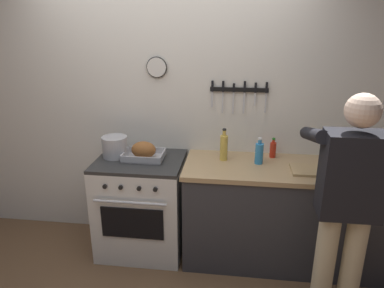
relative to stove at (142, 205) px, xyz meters
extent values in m
cube|color=white|center=(0.22, 0.36, 0.85)|extent=(6.00, 0.10, 2.60)
cube|color=black|center=(0.84, 0.30, 1.03)|extent=(0.51, 0.02, 0.04)
cube|color=silver|center=(0.61, 0.29, 0.94)|extent=(0.02, 0.00, 0.14)
cube|color=black|center=(0.61, 0.29, 1.06)|extent=(0.02, 0.02, 0.10)
cube|color=silver|center=(0.70, 0.29, 0.91)|extent=(0.01, 0.00, 0.19)
cube|color=black|center=(0.70, 0.29, 1.06)|extent=(0.02, 0.02, 0.09)
cube|color=silver|center=(0.79, 0.29, 0.91)|extent=(0.01, 0.00, 0.19)
cube|color=black|center=(0.79, 0.29, 1.05)|extent=(0.02, 0.02, 0.08)
cube|color=silver|center=(0.89, 0.29, 0.91)|extent=(0.02, 0.00, 0.19)
cube|color=black|center=(0.89, 0.29, 1.06)|extent=(0.02, 0.02, 0.10)
cube|color=silver|center=(0.98, 0.29, 0.95)|extent=(0.02, 0.00, 0.12)
cube|color=black|center=(0.98, 0.29, 1.05)|extent=(0.02, 0.02, 0.09)
cube|color=silver|center=(1.07, 0.29, 0.92)|extent=(0.01, 0.00, 0.18)
cube|color=black|center=(1.07, 0.29, 1.05)|extent=(0.02, 0.02, 0.09)
cylinder|color=white|center=(0.11, 0.29, 1.21)|extent=(0.17, 0.02, 0.17)
torus|color=black|center=(0.11, 0.29, 1.21)|extent=(0.18, 0.02, 0.18)
cube|color=#38383D|center=(1.42, 0.00, -0.02)|extent=(2.00, 0.62, 0.86)
cube|color=tan|center=(1.42, 0.00, 0.43)|extent=(2.03, 0.65, 0.04)
cube|color=white|center=(0.00, 0.00, -0.02)|extent=(0.76, 0.62, 0.87)
cube|color=black|center=(0.00, -0.31, 0.00)|extent=(0.53, 0.01, 0.28)
cube|color=#2D2D2D|center=(0.00, 0.00, 0.43)|extent=(0.76, 0.62, 0.03)
cylinder|color=black|center=(-0.21, -0.32, 0.33)|extent=(0.04, 0.02, 0.04)
cylinder|color=black|center=(-0.08, -0.32, 0.33)|extent=(0.04, 0.02, 0.04)
cylinder|color=black|center=(0.08, -0.32, 0.33)|extent=(0.04, 0.02, 0.04)
cylinder|color=black|center=(0.21, -0.32, 0.33)|extent=(0.04, 0.02, 0.04)
cylinder|color=silver|center=(0.00, -0.34, 0.21)|extent=(0.61, 0.02, 0.02)
cylinder|color=#C6B793|center=(1.47, -0.67, -0.02)|extent=(0.14, 0.14, 0.86)
cylinder|color=#C6B793|center=(1.65, -0.67, -0.02)|extent=(0.14, 0.14, 0.86)
cube|color=black|center=(1.56, -0.67, 0.69)|extent=(0.38, 0.22, 0.56)
sphere|color=beige|center=(1.56, -0.67, 1.10)|extent=(0.21, 0.21, 0.21)
cylinder|color=black|center=(1.35, -0.43, 0.87)|extent=(0.09, 0.55, 0.22)
cylinder|color=black|center=(1.77, -0.43, 0.87)|extent=(0.09, 0.55, 0.22)
cube|color=#B7B7BC|center=(0.04, 0.02, 0.46)|extent=(0.34, 0.25, 0.01)
cube|color=#B7B7BC|center=(0.04, -0.11, 0.49)|extent=(0.34, 0.01, 0.05)
cube|color=#B7B7BC|center=(0.04, 0.14, 0.49)|extent=(0.34, 0.01, 0.05)
cube|color=#B7B7BC|center=(-0.13, 0.02, 0.49)|extent=(0.01, 0.25, 0.05)
cube|color=#B7B7BC|center=(0.21, 0.02, 0.49)|extent=(0.01, 0.25, 0.05)
ellipsoid|color=#935628|center=(0.04, 0.02, 0.54)|extent=(0.22, 0.16, 0.15)
cylinder|color=#B7B7BC|center=(-0.23, 0.05, 0.54)|extent=(0.22, 0.22, 0.18)
cube|color=tan|center=(1.46, -0.08, 0.46)|extent=(0.36, 0.24, 0.02)
cylinder|color=#338CCC|center=(1.03, 0.04, 0.54)|extent=(0.07, 0.07, 0.18)
cylinder|color=#338CCC|center=(1.03, 0.04, 0.64)|extent=(0.03, 0.03, 0.04)
cylinder|color=white|center=(1.03, 0.04, 0.67)|extent=(0.03, 0.03, 0.01)
cylinder|color=red|center=(1.16, 0.21, 0.52)|extent=(0.05, 0.05, 0.13)
cylinder|color=red|center=(1.16, 0.21, 0.60)|extent=(0.02, 0.02, 0.03)
cylinder|color=#197219|center=(1.16, 0.21, 0.62)|extent=(0.03, 0.03, 0.01)
cylinder|color=gold|center=(0.73, 0.09, 0.56)|extent=(0.07, 0.07, 0.22)
cylinder|color=gold|center=(0.73, 0.09, 0.70)|extent=(0.03, 0.03, 0.05)
cylinder|color=black|center=(0.73, 0.09, 0.73)|extent=(0.03, 0.03, 0.01)
camera|label=1|loc=(0.83, -2.83, 1.62)|focal=33.51mm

